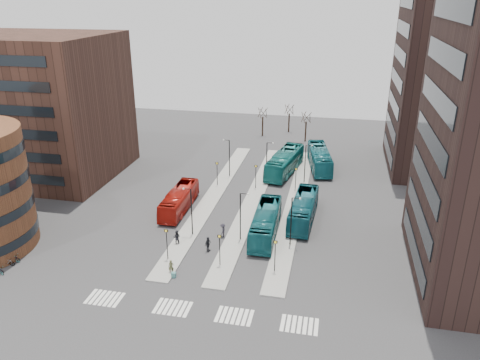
% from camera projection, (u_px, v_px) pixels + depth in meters
% --- Properties ---
extents(ground, '(160.00, 160.00, 0.00)m').
position_uv_depth(ground, '(168.00, 337.00, 40.49)').
color(ground, '#2D2D2F').
rests_on(ground, ground).
extents(island_left, '(2.50, 45.00, 0.15)m').
position_uv_depth(island_left, '(213.00, 196.00, 68.45)').
color(island_left, gray).
rests_on(island_left, ground).
extents(island_mid, '(2.50, 45.00, 0.15)m').
position_uv_depth(island_mid, '(253.00, 199.00, 67.30)').
color(island_mid, gray).
rests_on(island_mid, ground).
extents(island_right, '(2.50, 45.00, 0.15)m').
position_uv_depth(island_right, '(295.00, 203.00, 66.14)').
color(island_right, gray).
rests_on(island_right, ground).
extents(suitcase, '(0.47, 0.38, 0.58)m').
position_uv_depth(suitcase, '(174.00, 275.00, 48.87)').
color(suitcase, '#1C209D').
rests_on(suitcase, ground).
extents(red_bus, '(2.63, 10.81, 3.00)m').
position_uv_depth(red_bus, '(179.00, 200.00, 63.60)').
color(red_bus, '#A0140C').
rests_on(red_bus, ground).
extents(teal_bus_a, '(3.05, 11.80, 3.27)m').
position_uv_depth(teal_bus_a, '(266.00, 222.00, 57.06)').
color(teal_bus_a, '#12565D').
rests_on(teal_bus_a, ground).
extents(teal_bus_b, '(5.25, 13.39, 3.64)m').
position_uv_depth(teal_bus_b, '(285.00, 162.00, 76.72)').
color(teal_bus_b, '#156B69').
rests_on(teal_bus_b, ground).
extents(teal_bus_c, '(3.28, 11.72, 3.23)m').
position_uv_depth(teal_bus_c, '(303.00, 209.00, 60.65)').
color(teal_bus_c, '#13525F').
rests_on(teal_bus_c, ground).
extents(teal_bus_d, '(4.99, 12.74, 3.46)m').
position_uv_depth(teal_bus_d, '(320.00, 158.00, 78.77)').
color(teal_bus_d, '#166570').
rests_on(teal_bus_d, ground).
extents(traveller, '(0.65, 0.51, 1.55)m').
position_uv_depth(traveller, '(171.00, 267.00, 49.44)').
color(traveller, '#494A2C').
rests_on(traveller, ground).
extents(commuter_a, '(0.97, 0.81, 1.79)m').
position_uv_depth(commuter_a, '(177.00, 237.00, 55.11)').
color(commuter_a, black).
rests_on(commuter_a, ground).
extents(commuter_b, '(0.81, 1.14, 1.80)m').
position_uv_depth(commuter_b, '(208.00, 244.00, 53.63)').
color(commuter_b, black).
rests_on(commuter_b, ground).
extents(commuter_c, '(0.66, 1.13, 1.74)m').
position_uv_depth(commuter_c, '(223.00, 230.00, 56.81)').
color(commuter_c, black).
rests_on(commuter_c, ground).
extents(bicycle_mid, '(1.53, 0.62, 0.89)m').
position_uv_depth(bicycle_mid, '(8.00, 262.00, 50.88)').
color(bicycle_mid, gray).
rests_on(bicycle_mid, ground).
extents(bicycle_far, '(1.83, 0.70, 0.95)m').
position_uv_depth(bicycle_far, '(13.00, 258.00, 51.65)').
color(bicycle_far, gray).
rests_on(bicycle_far, ground).
extents(crosswalk_stripes, '(22.35, 2.40, 0.01)m').
position_uv_depth(crosswalk_stripes, '(201.00, 311.00, 43.78)').
color(crosswalk_stripes, silver).
rests_on(crosswalk_stripes, ground).
extents(office_block, '(25.00, 20.12, 22.00)m').
position_uv_depth(office_block, '(35.00, 106.00, 73.74)').
color(office_block, '#3E251D').
rests_on(office_block, ground).
extents(tower_far, '(20.12, 20.00, 30.00)m').
position_uv_depth(tower_far, '(463.00, 79.00, 74.09)').
color(tower_far, black).
rests_on(tower_far, ground).
extents(sign_poles, '(12.45, 22.12, 3.65)m').
position_uv_depth(sign_poles, '(241.00, 204.00, 60.15)').
color(sign_poles, black).
rests_on(sign_poles, ground).
extents(lamp_posts, '(14.04, 20.24, 6.12)m').
position_uv_depth(lamp_posts, '(256.00, 182.00, 64.05)').
color(lamp_posts, black).
rests_on(lamp_posts, ground).
extents(bare_trees, '(10.97, 8.14, 5.90)m').
position_uv_depth(bare_trees, '(286.00, 123.00, 95.81)').
color(bare_trees, black).
rests_on(bare_trees, ground).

